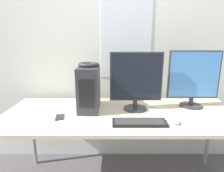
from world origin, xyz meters
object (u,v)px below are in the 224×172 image
(mouse, at_px, (175,122))
(pc_tower, at_px, (89,88))
(monitor_main, at_px, (136,80))
(monitor_right_near, at_px, (193,78))
(keyboard, at_px, (139,122))
(headphones, at_px, (88,64))
(cell_phone, at_px, (60,117))

(mouse, bearing_deg, pc_tower, 155.11)
(monitor_main, height_order, monitor_right_near, monitor_right_near)
(monitor_main, xyz_separation_m, keyboard, (-0.01, -0.32, -0.27))
(pc_tower, xyz_separation_m, monitor_main, (0.43, -0.02, 0.08))
(headphones, xyz_separation_m, monitor_right_near, (0.99, 0.06, -0.14))
(monitor_right_near, relative_size, mouse, 5.92)
(pc_tower, distance_m, keyboard, 0.58)
(pc_tower, relative_size, keyboard, 0.96)
(monitor_main, bearing_deg, pc_tower, 177.26)
(monitor_main, relative_size, monitor_right_near, 0.98)
(monitor_right_near, height_order, keyboard, monitor_right_near)
(cell_phone, bearing_deg, monitor_right_near, 3.07)
(monitor_main, xyz_separation_m, cell_phone, (-0.66, -0.20, -0.27))
(headphones, relative_size, mouse, 2.05)
(cell_phone, bearing_deg, headphones, 34.69)
(monitor_right_near, height_order, mouse, monitor_right_near)
(cell_phone, bearing_deg, monitor_main, 7.06)
(headphones, height_order, keyboard, headphones)
(monitor_right_near, height_order, cell_phone, monitor_right_near)
(monitor_main, height_order, mouse, monitor_main)
(pc_tower, distance_m, mouse, 0.81)
(monitor_right_near, bearing_deg, cell_phone, -166.95)
(monitor_right_near, xyz_separation_m, mouse, (-0.28, -0.39, -0.27))
(headphones, bearing_deg, monitor_right_near, 3.40)
(headphones, height_order, monitor_right_near, monitor_right_near)
(monitor_right_near, bearing_deg, headphones, -176.60)
(pc_tower, distance_m, headphones, 0.22)
(keyboard, bearing_deg, cell_phone, 169.92)
(pc_tower, height_order, monitor_right_near, monitor_right_near)
(pc_tower, relative_size, mouse, 4.40)
(pc_tower, bearing_deg, headphones, 90.00)
(mouse, relative_size, cell_phone, 0.70)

